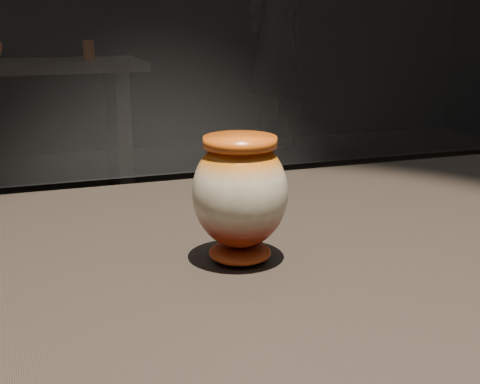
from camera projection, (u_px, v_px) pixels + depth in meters
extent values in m
cube|color=black|center=(207.00, 279.00, 0.83)|extent=(2.00, 0.80, 0.05)
ellipsoid|color=maroon|center=(240.00, 252.00, 0.82)|extent=(0.10, 0.10, 0.02)
ellipsoid|color=beige|center=(240.00, 193.00, 0.80)|extent=(0.15, 0.15, 0.14)
cylinder|color=orange|center=(240.00, 142.00, 0.79)|extent=(0.11, 0.11, 0.01)
cube|color=black|center=(119.00, 139.00, 4.07)|extent=(0.08, 0.50, 0.85)
cylinder|color=#913A15|center=(89.00, 50.00, 3.88)|extent=(0.07, 0.07, 0.11)
imported|color=black|center=(276.00, 45.00, 5.44)|extent=(0.77, 0.67, 1.79)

